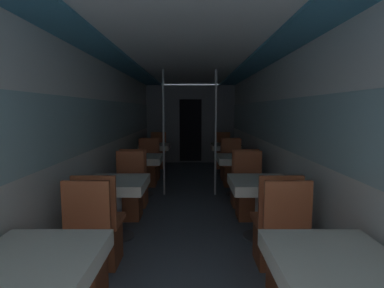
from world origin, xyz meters
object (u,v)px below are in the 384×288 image
(dining_table_left_1, at_px, (116,188))
(dining_table_right_2, at_px, (237,162))
(support_pole_left_2, at_px, (163,133))
(chair_right_near_1, at_px, (274,236))
(chair_right_far_0, at_px, (292,263))
(chair_left_near_2, at_px, (135,188))
(chair_right_near_2, at_px, (243,188))
(chair_left_far_0, at_px, (81,263))
(chair_left_near_3, at_px, (151,166))
(chair_left_far_3, at_px, (158,157))
(chair_right_far_3, at_px, (223,157))
(chair_left_far_1, at_px, (129,197))
(chair_left_far_2, at_px, (148,171))
(dining_table_left_0, at_px, (37,271))
(chair_right_near_3, at_px, (229,166))
(chair_left_near_1, at_px, (100,236))
(dining_table_left_3, at_px, (154,149))
(chair_right_far_2, at_px, (232,171))
(chair_right_far_1, at_px, (249,197))
(support_pole_right_2, at_px, (215,133))
(dining_table_right_3, at_px, (225,149))
(dining_table_right_0, at_px, (332,271))
(dining_table_left_2, at_px, (142,162))
(dining_table_right_1, at_px, (260,188))

(dining_table_left_1, relative_size, dining_table_right_2, 1.00)
(support_pole_left_2, distance_m, chair_right_near_1, 2.95)
(chair_right_far_0, bearing_deg, chair_left_near_2, -53.96)
(support_pole_left_2, distance_m, chair_right_near_2, 1.70)
(chair_left_far_0, distance_m, dining_table_left_1, 1.22)
(chair_left_near_3, distance_m, chair_left_far_3, 1.32)
(chair_right_far_0, height_order, chair_right_far_3, same)
(chair_left_far_1, height_order, chair_right_near_2, same)
(chair_left_far_2, distance_m, chair_right_near_2, 2.17)
(chair_right_near_1, bearing_deg, dining_table_left_0, -145.50)
(support_pole_left_2, xyz_separation_m, chair_right_near_3, (1.33, 1.18, -0.83))
(chair_left_near_1, bearing_deg, chair_right_near_2, 46.97)
(chair_right_far_3, bearing_deg, chair_left_near_2, 61.46)
(dining_table_left_3, height_order, chair_right_far_3, chair_right_far_3)
(dining_table_left_0, bearing_deg, chair_right_far_3, 74.46)
(chair_left_far_2, distance_m, chair_right_far_2, 1.72)
(chair_left_far_3, distance_m, chair_right_near_1, 5.30)
(chair_left_far_0, distance_m, chair_right_far_1, 2.52)
(dining_table_right_2, xyz_separation_m, support_pole_right_2, (-0.39, 0.00, 0.51))
(dining_table_right_2, bearing_deg, chair_right_far_0, -90.00)
(dining_table_left_0, bearing_deg, dining_table_left_3, 90.00)
(chair_left_far_1, bearing_deg, support_pole_right_2, -138.28)
(support_pole_right_2, height_order, dining_table_right_3, support_pole_right_2)
(dining_table_left_3, relative_size, chair_right_far_3, 0.75)
(dining_table_right_0, relative_size, chair_right_near_1, 0.75)
(chair_right_near_1, bearing_deg, dining_table_right_3, 90.00)
(chair_left_far_2, bearing_deg, chair_right_near_1, 118.54)
(chair_right_near_1, xyz_separation_m, chair_right_near_2, (0.00, 1.85, 0.00))
(dining_table_left_1, bearing_deg, chair_left_near_3, 90.00)
(dining_table_left_1, height_order, chair_left_near_3, chair_left_near_3)
(dining_table_left_1, xyz_separation_m, chair_left_near_1, (-0.00, -0.66, -0.31))
(chair_left_far_2, bearing_deg, dining_table_right_0, 111.60)
(dining_table_left_0, xyz_separation_m, chair_right_far_0, (1.72, 0.66, -0.31))
(dining_table_left_1, xyz_separation_m, dining_table_left_2, (0.00, 1.85, 0.00))
(chair_right_far_2, distance_m, chair_right_near_3, 0.52)
(chair_left_near_2, relative_size, dining_table_right_2, 1.33)
(chair_left_far_3, xyz_separation_m, chair_right_near_2, (1.72, -3.17, 0.00))
(dining_table_left_2, distance_m, dining_table_right_0, 4.07)
(chair_right_near_2, xyz_separation_m, chair_right_far_3, (0.00, 3.17, 0.00))
(chair_left_far_3, bearing_deg, dining_table_left_1, 90.00)
(chair_right_near_3, bearing_deg, support_pole_right_2, -108.44)
(support_pole_left_2, distance_m, dining_table_right_1, 2.33)
(chair_left_far_2, height_order, chair_right_far_3, same)
(support_pole_right_2, bearing_deg, dining_table_left_1, -125.74)
(dining_table_right_3, relative_size, chair_right_near_3, 0.75)
(chair_left_far_0, distance_m, dining_table_left_3, 4.88)
(chair_left_far_2, bearing_deg, dining_table_left_0, 90.00)
(chair_right_far_1, distance_m, chair_right_near_3, 2.37)
(chair_left_far_3, height_order, chair_right_near_2, same)
(chair_left_far_0, height_order, dining_table_left_2, chair_left_far_0)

